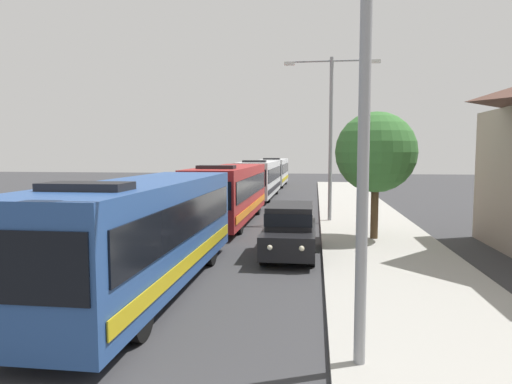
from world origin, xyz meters
The scene contains 8 objects.
bus_lead centered at (-1.30, 10.13, 1.69)m, with size 2.58×10.71×3.21m.
bus_second_in_line centered at (-1.30, 22.54, 1.69)m, with size 2.58×11.54×3.21m.
bus_middle centered at (-1.30, 36.09, 1.69)m, with size 2.58×11.98×3.21m.
bus_fourth_in_line centered at (-1.30, 49.38, 1.69)m, with size 2.58×10.51×3.21m.
white_suv centered at (2.40, 14.88, 1.03)m, with size 1.86×4.79×1.90m.
streetlamp_near centered at (4.10, 6.13, 5.18)m, with size 5.39×0.28×8.28m.
streetlamp_mid centered at (4.10, 22.97, 5.36)m, with size 5.00×0.28×8.66m.
roadside_tree centered at (5.82, 17.97, 3.81)m, with size 3.40×3.40×5.38m.
Camera 1 is at (3.30, -1.67, 3.82)m, focal length 31.80 mm.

